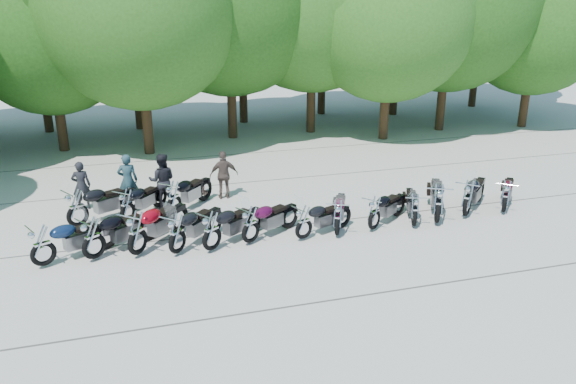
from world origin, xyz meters
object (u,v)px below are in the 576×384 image
object	(u,v)px
motorcycle_5	(250,224)
motorcycle_10	(438,202)
motorcycle_9	(415,209)
motorcycle_4	(211,230)
rider_0	(81,185)
motorcycle_7	(338,217)
motorcycle_11	(468,197)
rider_3	(128,180)
motorcycle_14	(127,204)
rider_1	(162,181)
motorcycle_2	(137,232)
motorcycle_15	(174,197)
motorcycle_3	(177,233)
motorcycle_0	(42,244)
motorcycle_1	(93,237)
motorcycle_12	(506,196)
motorcycle_13	(77,207)
rider_2	(224,175)
motorcycle_6	(304,221)
motorcycle_8	(375,212)

from	to	relation	value
motorcycle_5	motorcycle_10	world-z (taller)	motorcycle_10
motorcycle_5	motorcycle_9	xyz separation A→B (m)	(4.99, -0.17, -0.03)
motorcycle_4	rider_0	world-z (taller)	rider_0
motorcycle_7	motorcycle_10	size ratio (longest dim) A/B	0.87
motorcycle_11	rider_0	distance (m)	12.34
motorcycle_11	rider_3	xyz separation A→B (m)	(-10.15, 4.09, 0.20)
motorcycle_14	rider_1	distance (m)	1.66
motorcycle_2	motorcycle_15	size ratio (longest dim) A/B	1.09
motorcycle_7	motorcycle_14	xyz separation A→B (m)	(-5.80, 2.76, -0.02)
motorcycle_3	motorcycle_9	distance (m)	7.02
motorcycle_0	rider_3	size ratio (longest dim) A/B	1.31
motorcycle_9	motorcycle_14	distance (m)	8.71
motorcycle_1	motorcycle_12	distance (m)	12.49
motorcycle_13	motorcycle_15	distance (m)	2.85
motorcycle_11	rider_0	bearing A→B (deg)	26.56
motorcycle_0	motorcycle_11	bearing A→B (deg)	-116.13
motorcycle_15	rider_2	xyz separation A→B (m)	(1.83, 1.31, 0.17)
motorcycle_13	motorcycle_15	bearing A→B (deg)	-118.05
motorcycle_9	rider_1	bearing A→B (deg)	-6.54
motorcycle_6	motorcycle_12	size ratio (longest dim) A/B	0.96
motorcycle_4	motorcycle_8	bearing A→B (deg)	-123.70
motorcycle_2	motorcycle_8	distance (m)	6.78
motorcycle_4	motorcycle_8	world-z (taller)	motorcycle_4
motorcycle_4	rider_2	world-z (taller)	rider_2
motorcycle_10	motorcycle_13	bearing A→B (deg)	13.43
motorcycle_5	motorcycle_12	size ratio (longest dim) A/B	1.03
motorcycle_2	rider_3	xyz separation A→B (m)	(-0.13, 4.09, 0.16)
motorcycle_13	rider_0	world-z (taller)	rider_0
rider_0	motorcycle_6	bearing A→B (deg)	144.87
rider_2	motorcycle_4	bearing A→B (deg)	76.92
motorcycle_13	motorcycle_7	bearing A→B (deg)	-141.33
motorcycle_6	rider_2	size ratio (longest dim) A/B	1.24
rider_2	motorcycle_14	bearing A→B (deg)	24.92
motorcycle_4	rider_0	bearing A→B (deg)	3.55
motorcycle_8	rider_3	size ratio (longest dim) A/B	1.21
motorcycle_9	motorcycle_4	bearing A→B (deg)	22.51
motorcycle_0	motorcycle_8	size ratio (longest dim) A/B	1.09
motorcycle_5	rider_0	distance (m)	6.31
motorcycle_10	motorcycle_11	distance (m)	1.21
motorcycle_1	motorcycle_12	world-z (taller)	motorcycle_1
motorcycle_3	motorcycle_2	bearing A→B (deg)	33.33
motorcycle_10	motorcycle_14	world-z (taller)	motorcycle_10
motorcycle_5	motorcycle_3	bearing A→B (deg)	62.16
motorcycle_8	rider_2	xyz separation A→B (m)	(-3.75, 4.09, 0.23)
motorcycle_14	rider_0	bearing A→B (deg)	-8.63
motorcycle_6	rider_2	world-z (taller)	rider_2
motorcycle_8	motorcycle_15	world-z (taller)	motorcycle_15
motorcycle_13	rider_3	bearing A→B (deg)	-73.82
motorcycle_7	motorcycle_15	bearing A→B (deg)	-8.10
motorcycle_6	motorcycle_12	bearing A→B (deg)	-110.54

